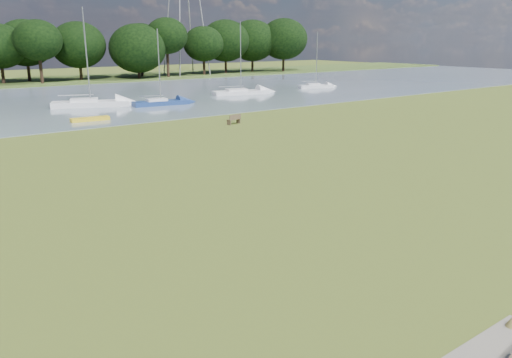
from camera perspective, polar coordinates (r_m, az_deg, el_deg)
ground at (r=21.46m, az=-6.75°, el=-3.35°), size 220.00×220.00×0.00m
river at (r=60.89m, az=-27.20°, el=7.45°), size 220.00×40.00×0.10m
riverbank_bench at (r=42.40m, az=-2.50°, el=6.83°), size 1.41×0.70×0.83m
kayak at (r=46.15m, az=-18.43°, el=6.52°), size 3.33×0.98×0.33m
sailboat_0 at (r=55.35m, az=-10.89°, el=8.74°), size 6.20×2.41×7.92m
sailboat_1 at (r=74.41m, az=6.82°, el=10.62°), size 5.34×3.03×7.88m
sailboat_5 at (r=56.18m, az=-18.48°, el=8.39°), size 8.12×4.87×10.04m
sailboat_6 at (r=65.38m, az=-1.81°, el=10.04°), size 7.60×3.86×8.98m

